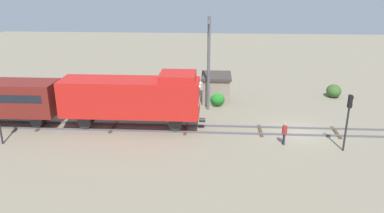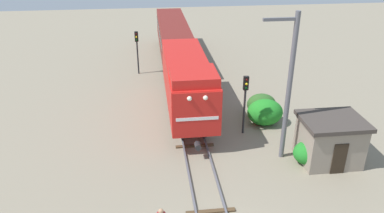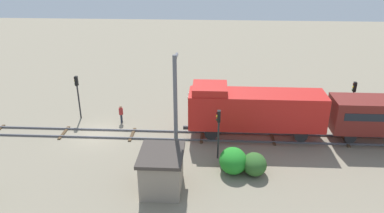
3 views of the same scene
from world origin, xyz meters
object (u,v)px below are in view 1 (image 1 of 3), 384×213
at_px(traffic_signal_mid, 174,85).
at_px(worker_near_track, 284,132).
at_px(locomotive, 133,96).
at_px(traffic_signal_near, 349,113).
at_px(catenary_mast, 209,62).
at_px(relay_hut, 216,88).

height_order(traffic_signal_mid, worker_near_track, traffic_signal_mid).
bearing_deg(traffic_signal_mid, locomotive, 139.06).
xyz_separation_m(traffic_signal_near, worker_near_track, (0.80, 4.13, -1.92)).
bearing_deg(worker_near_track, catenary_mast, 159.37).
relative_size(locomotive, worker_near_track, 6.82).
distance_m(locomotive, traffic_signal_mid, 4.50).
height_order(worker_near_track, catenary_mast, catenary_mast).
relative_size(worker_near_track, relay_hut, 0.49).
relative_size(traffic_signal_mid, catenary_mast, 0.47).
bearing_deg(worker_near_track, traffic_signal_near, 20.05).
bearing_deg(locomotive, traffic_signal_mid, -40.94).
bearing_deg(catenary_mast, worker_near_track, -141.64).
distance_m(locomotive, worker_near_track, 12.17).
bearing_deg(relay_hut, traffic_signal_near, -139.32).
bearing_deg(traffic_signal_near, worker_near_track, 79.04).
xyz_separation_m(traffic_signal_mid, catenary_mast, (1.54, -3.04, 1.76)).
bearing_deg(catenary_mast, locomotive, 129.56).
xyz_separation_m(locomotive, worker_near_track, (-2.40, -11.79, -1.78)).
distance_m(worker_near_track, catenary_mast, 10.02).
height_order(traffic_signal_near, worker_near_track, traffic_signal_near).
bearing_deg(traffic_signal_mid, catenary_mast, -63.06).
bearing_deg(locomotive, worker_near_track, -101.50).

